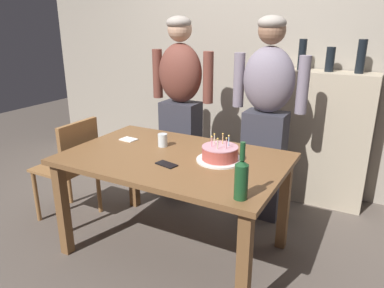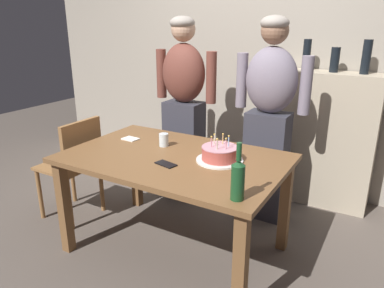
{
  "view_description": "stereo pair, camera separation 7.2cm",
  "coord_description": "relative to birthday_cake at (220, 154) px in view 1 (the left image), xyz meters",
  "views": [
    {
      "loc": [
        1.21,
        -1.98,
        1.62
      ],
      "look_at": [
        0.12,
        0.03,
        0.84
      ],
      "focal_mm": 33.96,
      "sensor_mm": 36.0,
      "label": 1
    },
    {
      "loc": [
        1.27,
        -1.95,
        1.62
      ],
      "look_at": [
        0.12,
        0.03,
        0.84
      ],
      "focal_mm": 33.96,
      "sensor_mm": 36.0,
      "label": 2
    }
  ],
  "objects": [
    {
      "name": "wine_bottle",
      "position": [
        0.32,
        -0.44,
        0.07
      ],
      "size": [
        0.07,
        0.07,
        0.31
      ],
      "color": "#194723",
      "rests_on": "dining_table"
    },
    {
      "name": "ground_plane",
      "position": [
        -0.31,
        -0.07,
        -0.79
      ],
      "size": [
        10.0,
        10.0,
        0.0
      ],
      "primitive_type": "plane",
      "color": "#564C44"
    },
    {
      "name": "person_woman_cardigan",
      "position": [
        0.08,
        0.74,
        0.09
      ],
      "size": [
        0.61,
        0.27,
        1.66
      ],
      "rotation": [
        0.0,
        0.0,
        3.14
      ],
      "color": "#33333D",
      "rests_on": "ground_plane"
    },
    {
      "name": "shelf_cabinet",
      "position": [
        0.44,
        1.26,
        -0.17
      ],
      "size": [
        0.83,
        0.3,
        1.48
      ],
      "color": "tan",
      "rests_on": "ground_plane"
    },
    {
      "name": "dining_table",
      "position": [
        -0.31,
        -0.07,
        -0.14
      ],
      "size": [
        1.5,
        0.96,
        0.74
      ],
      "color": "brown",
      "rests_on": "ground_plane"
    },
    {
      "name": "back_wall",
      "position": [
        -0.31,
        1.48,
        0.51
      ],
      "size": [
        5.2,
        0.1,
        2.6
      ],
      "primitive_type": "cube",
      "color": "#9E9384",
      "rests_on": "ground_plane"
    },
    {
      "name": "dining_chair",
      "position": [
        -1.28,
        -0.09,
        -0.27
      ],
      "size": [
        0.42,
        0.42,
        0.87
      ],
      "rotation": [
        0.0,
        0.0,
        -1.57
      ],
      "color": "olive",
      "rests_on": "ground_plane"
    },
    {
      "name": "napkin_stack",
      "position": [
        -0.81,
        0.07,
        -0.04
      ],
      "size": [
        0.13,
        0.1,
        0.01
      ],
      "primitive_type": "cube",
      "rotation": [
        0.0,
        0.0,
        -0.08
      ],
      "color": "white",
      "rests_on": "dining_table"
    },
    {
      "name": "person_man_bearded",
      "position": [
        -0.73,
        0.74,
        0.09
      ],
      "size": [
        0.61,
        0.27,
        1.66
      ],
      "rotation": [
        0.0,
        0.0,
        3.14
      ],
      "color": "#33333D",
      "rests_on": "ground_plane"
    },
    {
      "name": "birthday_cake",
      "position": [
        0.0,
        0.0,
        0.0
      ],
      "size": [
        0.31,
        0.31,
        0.18
      ],
      "color": "white",
      "rests_on": "dining_table"
    },
    {
      "name": "water_glass_near",
      "position": [
        -0.49,
        0.07,
        0.0
      ],
      "size": [
        0.07,
        0.07,
        0.1
      ],
      "primitive_type": "cylinder",
      "color": "silver",
      "rests_on": "dining_table"
    },
    {
      "name": "cell_phone",
      "position": [
        -0.27,
        -0.23,
        -0.04
      ],
      "size": [
        0.16,
        0.1,
        0.01
      ],
      "primitive_type": "cube",
      "rotation": [
        0.0,
        0.0,
        -0.22
      ],
      "color": "black",
      "rests_on": "dining_table"
    }
  ]
}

